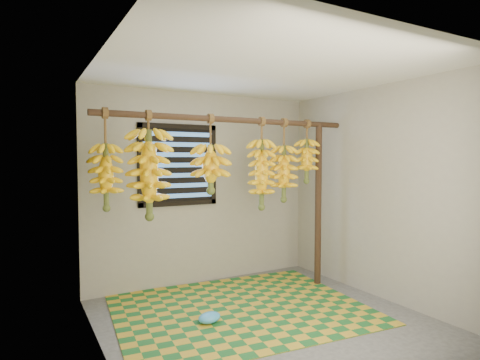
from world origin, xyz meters
TOP-DOWN VIEW (x-y plane):
  - floor at (0.00, 0.00)m, footprint 3.00×3.00m
  - ceiling at (0.00, 0.00)m, footprint 3.00×3.00m
  - wall_back at (0.00, 1.50)m, footprint 3.00×0.01m
  - wall_left at (-1.50, 0.00)m, footprint 0.01×3.00m
  - wall_right at (1.50, 0.00)m, footprint 0.01×3.00m
  - window at (-0.35, 1.48)m, footprint 1.00×0.04m
  - hanging_pole at (0.00, 0.70)m, footprint 3.00×0.06m
  - support_post at (1.20, 0.70)m, footprint 0.08×0.08m
  - woven_mat at (-0.06, 0.43)m, footprint 2.71×2.25m
  - plastic_bag at (-0.50, 0.25)m, footprint 0.28×0.24m
  - banana_bunch_a at (-1.35, 0.70)m, footprint 0.31×0.31m
  - banana_bunch_b at (-0.94, 0.70)m, footprint 0.41×0.41m
  - banana_bunch_c at (-0.27, 0.70)m, footprint 0.38×0.38m
  - banana_bunch_d at (0.36, 0.70)m, footprint 0.30×0.30m
  - banana_bunch_e at (0.67, 0.70)m, footprint 0.31×0.31m
  - banana_bunch_f at (1.01, 0.70)m, footprint 0.28×0.28m

SIDE VIEW (x-z plane):
  - floor at x=0.00m, z-range -0.01..0.00m
  - woven_mat at x=-0.06m, z-range 0.00..0.01m
  - plastic_bag at x=-0.50m, z-range 0.01..0.11m
  - support_post at x=1.20m, z-range 0.00..2.00m
  - wall_back at x=0.00m, z-range 0.00..2.40m
  - wall_left at x=-1.50m, z-range 0.00..2.40m
  - wall_right at x=1.50m, z-range 0.00..2.40m
  - banana_bunch_d at x=0.36m, z-range 0.88..1.92m
  - banana_bunch_e at x=0.67m, z-range 0.92..1.89m
  - banana_bunch_a at x=-1.35m, z-range 0.93..1.89m
  - banana_bunch_b at x=-0.94m, z-range 0.89..1.96m
  - banana_bunch_c at x=-0.27m, z-range 1.05..1.89m
  - window at x=-0.35m, z-range 1.00..2.00m
  - banana_bunch_f at x=1.01m, z-range 1.17..1.94m
  - hanging_pole at x=0.00m, z-range 1.97..2.03m
  - ceiling at x=0.00m, z-range 2.40..2.41m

